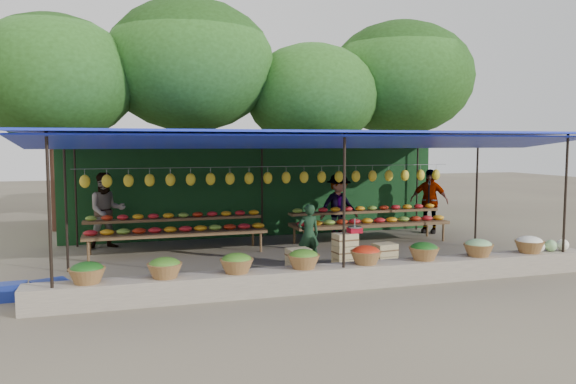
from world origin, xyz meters
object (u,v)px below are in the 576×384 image
object	(u,v)px
blue_crate_back	(11,292)
vendor_seated	(309,234)
blue_crate_front	(50,290)
crate_counter	(344,256)
weighing_scale	(355,229)

from	to	relation	value
blue_crate_back	vendor_seated	bearing A→B (deg)	8.79
vendor_seated	blue_crate_front	world-z (taller)	vendor_seated
crate_counter	blue_crate_back	xyz separation A→B (m)	(-6.12, -0.40, -0.17)
weighing_scale	blue_crate_front	size ratio (longest dim) A/B	0.56
blue_crate_back	blue_crate_front	bearing A→B (deg)	-15.96
crate_counter	blue_crate_front	distance (m)	5.53
blue_crate_front	blue_crate_back	size ratio (longest dim) A/B	1.13
weighing_scale	vendor_seated	bearing A→B (deg)	132.33
blue_crate_front	vendor_seated	bearing A→B (deg)	-6.71
weighing_scale	blue_crate_front	distance (m)	5.81
vendor_seated	blue_crate_front	xyz separation A→B (m)	(-5.02, -1.33, -0.49)
weighing_scale	blue_crate_back	bearing A→B (deg)	-176.39
blue_crate_front	crate_counter	bearing A→B (deg)	-15.98
crate_counter	vendor_seated	world-z (taller)	vendor_seated
blue_crate_front	blue_crate_back	xyz separation A→B (m)	(-0.61, 0.14, -0.02)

